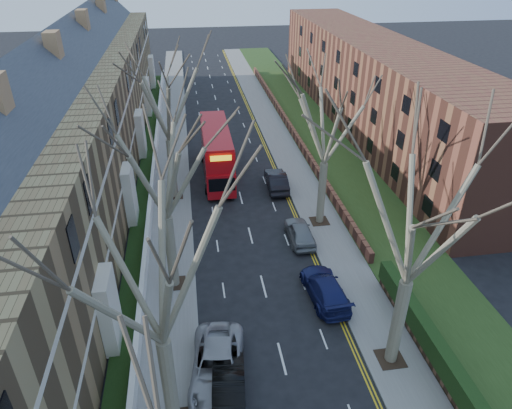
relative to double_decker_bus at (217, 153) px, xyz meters
name	(u,v)px	position (x,y,z in m)	size (l,w,h in m)	color
pavement_left	(172,148)	(-4.35, 7.22, -2.19)	(3.00, 102.00, 0.12)	slate
pavement_right	(281,142)	(7.65, 7.22, -2.19)	(3.00, 102.00, 0.12)	slate
terrace_left	(75,130)	(-12.00, -0.78, 3.28)	(9.70, 78.00, 13.60)	olive
flats_right	(371,84)	(19.11, 11.22, 2.73)	(13.97, 54.00, 10.00)	brown
front_wall_left	(153,177)	(-6.00, -0.78, -1.63)	(0.30, 78.00, 1.00)	white
grass_verge_right	(320,139)	(12.15, 7.22, -2.10)	(6.00, 102.00, 0.06)	#263E16
tree_left_mid	(151,258)	(-4.05, -25.78, 7.30)	(10.50, 10.50, 14.71)	#6E664F
tree_left_far	(160,155)	(-4.05, -15.78, 6.99)	(10.15, 10.15, 14.22)	#6E664F
tree_left_dist	(164,89)	(-4.05, -3.78, 7.31)	(10.50, 10.50, 14.71)	#6E664F
tree_right_mid	(422,206)	(7.35, -23.78, 7.30)	(10.50, 10.50, 14.71)	#6E664F
tree_right_far	(328,110)	(7.35, -9.78, 6.99)	(10.15, 10.15, 14.22)	#6E664F
double_decker_bus	(217,153)	(0.00, 0.00, 0.00)	(2.81, 10.95, 4.58)	#AA0C12
car_left_mid	(229,393)	(-1.43, -25.06, -1.52)	(1.56, 4.47, 1.47)	black
car_left_far	(218,366)	(-1.84, -23.44, -1.45)	(2.64, 5.74, 1.59)	#9E9DA2
car_right_near	(325,288)	(5.25, -18.41, -1.51)	(2.08, 5.12, 1.49)	#171C52
car_right_mid	(300,232)	(5.20, -11.97, -1.52)	(1.74, 4.32, 1.47)	gray
car_right_far	(277,181)	(5.06, -3.53, -1.46)	(1.67, 4.79, 1.58)	black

